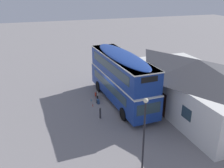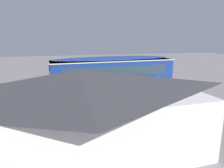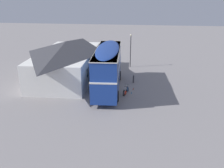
{
  "view_description": "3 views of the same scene",
  "coord_description": "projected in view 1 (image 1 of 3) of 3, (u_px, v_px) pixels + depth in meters",
  "views": [
    {
      "loc": [
        20.1,
        -6.91,
        10.52
      ],
      "look_at": [
        0.48,
        -0.52,
        2.2
      ],
      "focal_mm": 39.63,
      "sensor_mm": 36.0,
      "label": 1
    },
    {
      "loc": [
        4.31,
        16.9,
        6.28
      ],
      "look_at": [
        -0.13,
        0.2,
        2.37
      ],
      "focal_mm": 32.71,
      "sensor_mm": 36.0,
      "label": 2
    },
    {
      "loc": [
        -25.09,
        -3.13,
        10.14
      ],
      "look_at": [
        -1.66,
        -0.09,
        1.24
      ],
      "focal_mm": 38.62,
      "sensor_mm": 36.0,
      "label": 3
    }
  ],
  "objects": [
    {
      "name": "ground_plane",
      "position": [
        116.0,
        103.0,
        23.64
      ],
      "size": [
        120.0,
        120.0,
        0.0
      ],
      "primitive_type": "plane",
      "color": "gray"
    },
    {
      "name": "kerb_bollard",
      "position": [
        100.0,
        113.0,
        20.75
      ],
      "size": [
        0.16,
        0.16,
        0.97
      ],
      "color": "#333338",
      "rests_on": "ground"
    },
    {
      "name": "double_decker_bus",
      "position": [
        121.0,
        76.0,
        22.89
      ],
      "size": [
        10.58,
        3.18,
        4.79
      ],
      "color": "black",
      "rests_on": "ground"
    },
    {
      "name": "pub_building",
      "position": [
        196.0,
        85.0,
        21.61
      ],
      "size": [
        13.83,
        7.31,
        4.66
      ],
      "color": "silver",
      "rests_on": "ground"
    },
    {
      "name": "backpack_on_ground",
      "position": [
        98.0,
        101.0,
        23.4
      ],
      "size": [
        0.32,
        0.3,
        0.5
      ],
      "color": "#2D4C7A",
      "rests_on": "ground"
    },
    {
      "name": "touring_bicycle",
      "position": [
        97.0,
        96.0,
        24.2
      ],
      "size": [
        1.72,
        0.54,
        0.97
      ],
      "color": "black",
      "rests_on": "ground"
    },
    {
      "name": "water_bottle_red_squeeze",
      "position": [
        93.0,
        105.0,
        22.88
      ],
      "size": [
        0.06,
        0.06,
        0.25
      ],
      "color": "#D84C33",
      "rests_on": "ground"
    },
    {
      "name": "water_bottle_blue_sports",
      "position": [
        91.0,
        100.0,
        23.97
      ],
      "size": [
        0.07,
        0.07,
        0.23
      ],
      "color": "#338CBF",
      "rests_on": "ground"
    },
    {
      "name": "street_lamp",
      "position": [
        144.0,
        127.0,
        14.12
      ],
      "size": [
        0.28,
        0.28,
        4.78
      ],
      "color": "black",
      "rests_on": "ground"
    }
  ]
}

